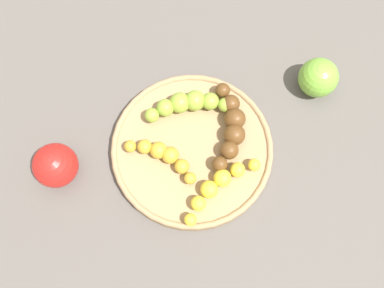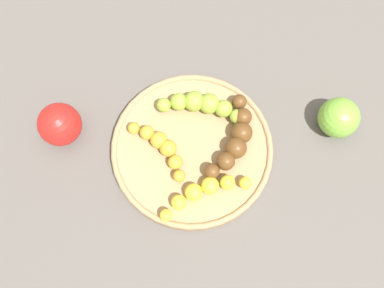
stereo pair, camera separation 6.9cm
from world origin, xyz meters
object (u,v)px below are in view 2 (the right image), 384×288
(fruit_bowl, at_px, (192,149))
(banana_green, at_px, (201,105))
(banana_overripe, at_px, (235,139))
(banana_spotted, at_px, (161,147))
(banana_yellow, at_px, (203,192))
(apple_red, at_px, (60,124))
(apple_green, at_px, (339,118))

(fruit_bowl, distance_m, banana_green, 0.08)
(banana_overripe, relative_size, banana_green, 0.97)
(fruit_bowl, bearing_deg, banana_spotted, 85.54)
(banana_yellow, distance_m, apple_red, 0.26)
(banana_green, bearing_deg, apple_red, 107.97)
(fruit_bowl, distance_m, banana_spotted, 0.05)
(banana_spotted, distance_m, banana_overripe, 0.12)
(banana_spotted, height_order, banana_overripe, banana_overripe)
(banana_green, distance_m, apple_green, 0.23)
(apple_red, distance_m, apple_green, 0.46)
(fruit_bowl, xyz_separation_m, banana_overripe, (-0.00, -0.07, 0.03))
(banana_yellow, height_order, banana_green, banana_green)
(banana_overripe, bearing_deg, apple_red, -163.47)
(banana_overripe, bearing_deg, apple_green, 34.15)
(banana_overripe, height_order, apple_red, apple_red)
(banana_spotted, bearing_deg, apple_green, -33.19)
(fruit_bowl, bearing_deg, banana_overripe, -90.96)
(fruit_bowl, height_order, banana_green, banana_green)
(banana_green, distance_m, apple_red, 0.23)
(banana_overripe, relative_size, apple_green, 2.01)
(fruit_bowl, relative_size, banana_green, 1.90)
(apple_green, bearing_deg, banana_spotted, 91.58)
(apple_red, relative_size, apple_green, 1.06)
(fruit_bowl, distance_m, banana_overripe, 0.07)
(fruit_bowl, relative_size, apple_red, 3.73)
(banana_overripe, bearing_deg, banana_yellow, -99.76)
(fruit_bowl, height_order, banana_yellow, banana_yellow)
(banana_yellow, bearing_deg, apple_red, 42.11)
(banana_yellow, bearing_deg, apple_green, -83.51)
(fruit_bowl, relative_size, banana_spotted, 2.43)
(banana_spotted, distance_m, banana_green, 0.10)
(banana_yellow, relative_size, apple_green, 2.20)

